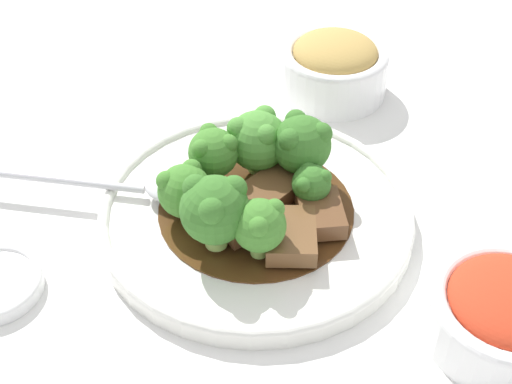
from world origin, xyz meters
TOP-DOWN VIEW (x-y plane):
  - ground_plane at (0.00, 0.00)m, footprint 4.00×4.00m
  - main_plate at (0.00, 0.00)m, footprint 0.26×0.26m
  - beef_strip_0 at (0.01, 0.02)m, footprint 0.06×0.07m
  - beef_strip_1 at (0.05, -0.01)m, footprint 0.05×0.06m
  - beef_strip_2 at (0.00, -0.03)m, footprint 0.05×0.06m
  - beef_strip_3 at (0.04, -0.04)m, footprint 0.05×0.06m
  - broccoli_floret_0 at (-0.04, 0.02)m, footprint 0.04×0.04m
  - broccoli_floret_1 at (-0.02, -0.05)m, footprint 0.05×0.05m
  - broccoli_floret_2 at (-0.05, -0.02)m, footprint 0.04×0.04m
  - broccoli_floret_3 at (0.03, 0.04)m, footprint 0.05×0.05m
  - broccoli_floret_4 at (0.01, -0.05)m, footprint 0.04×0.04m
  - broccoli_floret_5 at (-0.01, 0.05)m, footprint 0.05×0.05m
  - broccoli_floret_6 at (0.04, 0.01)m, footprint 0.03×0.03m
  - serving_spoon at (-0.09, -0.00)m, footprint 0.22×0.04m
  - side_bowl_kimchi at (0.20, -0.08)m, footprint 0.11×0.11m
  - side_bowl_appetizer at (0.04, 0.21)m, footprint 0.11×0.11m

SIDE VIEW (x-z plane):
  - ground_plane at x=0.00m, z-range 0.00..0.00m
  - main_plate at x=0.00m, z-range 0.00..0.02m
  - serving_spoon at x=-0.09m, z-range 0.02..0.03m
  - side_bowl_kimchi at x=0.20m, z-range 0.00..0.05m
  - beef_strip_2 at x=0.00m, z-range 0.02..0.03m
  - beef_strip_0 at x=0.01m, z-range 0.02..0.03m
  - beef_strip_1 at x=0.05m, z-range 0.02..0.03m
  - beef_strip_3 at x=0.04m, z-range 0.02..0.03m
  - side_bowl_appetizer at x=0.04m, z-range 0.00..0.06m
  - broccoli_floret_6 at x=0.04m, z-range 0.02..0.06m
  - broccoli_floret_2 at x=-0.05m, z-range 0.02..0.07m
  - broccoli_floret_4 at x=0.01m, z-range 0.02..0.08m
  - broccoli_floret_0 at x=-0.04m, z-range 0.03..0.08m
  - broccoli_floret_5 at x=-0.01m, z-range 0.02..0.08m
  - broccoli_floret_3 at x=0.03m, z-range 0.03..0.09m
  - broccoli_floret_1 at x=-0.02m, z-range 0.03..0.09m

